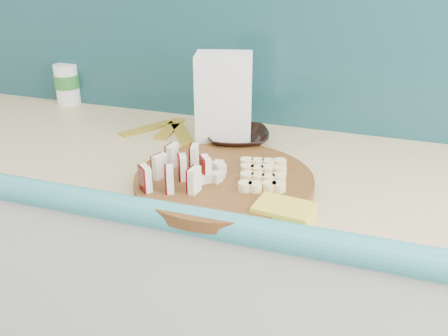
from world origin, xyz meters
The scene contains 11 objects.
kitchen_counter centered at (0.10, 1.50, 0.46)m, with size 2.20×0.63×0.91m.
backsplash centered at (0.10, 1.79, 1.16)m, with size 2.20×0.02×0.50m, color teal.
cutting_board centered at (0.21, 1.36, 0.92)m, with size 0.39×0.39×0.02m, color #46290F.
apple_wedges centered at (0.12, 1.31, 0.96)m, with size 0.12×0.17×0.05m.
apple_chunks centered at (0.18, 1.35, 0.94)m, with size 0.05×0.06×0.02m.
banana_slices centered at (0.29, 1.38, 0.94)m, with size 0.12×0.16×0.02m.
brown_bowl centered at (0.17, 1.59, 0.93)m, with size 0.16×0.16×0.04m, color black.
flour_bag centered at (0.13, 1.59, 1.03)m, with size 0.14×0.10×0.24m, color white.
canister centered at (-0.46, 1.76, 0.98)m, with size 0.08×0.08×0.13m.
sponge centered at (0.36, 1.26, 0.93)m, with size 0.11×0.08×0.03m, color yellow.
banana_peel centered at (-0.05, 1.63, 0.91)m, with size 0.23×0.19×0.01m.
Camera 1 is at (0.52, 0.44, 1.41)m, focal length 40.00 mm.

